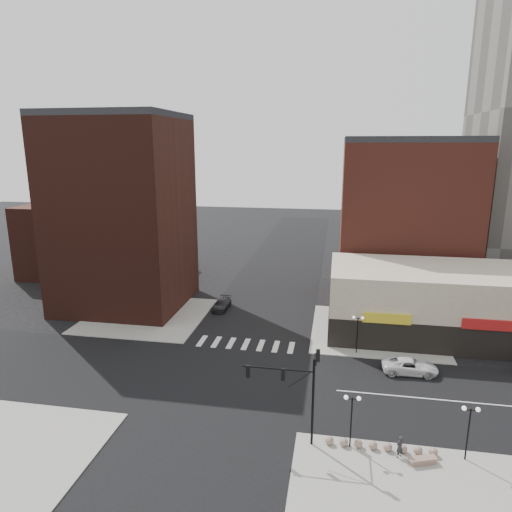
# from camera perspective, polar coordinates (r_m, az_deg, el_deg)

# --- Properties ---
(ground) EXTENTS (240.00, 240.00, 0.00)m
(ground) POSITION_cam_1_polar(r_m,az_deg,el_deg) (44.86, -3.30, -15.31)
(ground) COLOR black
(ground) RESTS_ON ground
(road_ew) EXTENTS (200.00, 14.00, 0.02)m
(road_ew) POSITION_cam_1_polar(r_m,az_deg,el_deg) (44.86, -3.30, -15.30)
(road_ew) COLOR black
(road_ew) RESTS_ON ground
(road_ns) EXTENTS (14.00, 200.00, 0.02)m
(road_ns) POSITION_cam_1_polar(r_m,az_deg,el_deg) (44.86, -3.30, -15.30)
(road_ns) COLOR black
(road_ns) RESTS_ON ground
(sidewalk_nw) EXTENTS (15.00, 15.00, 0.12)m
(sidewalk_nw) POSITION_cam_1_polar(r_m,az_deg,el_deg) (61.69, -13.43, -7.24)
(sidewalk_nw) COLOR gray
(sidewalk_nw) RESTS_ON ground
(sidewalk_ne) EXTENTS (15.00, 15.00, 0.12)m
(sidewalk_ne) POSITION_cam_1_polar(r_m,az_deg,el_deg) (57.13, 14.72, -9.05)
(sidewalk_ne) COLOR gray
(sidewalk_ne) RESTS_ON ground
(building_nw) EXTENTS (16.00, 15.00, 25.00)m
(building_nw) POSITION_cam_1_polar(r_m,az_deg,el_deg) (63.96, -16.35, 4.88)
(building_nw) COLOR #3B1912
(building_nw) RESTS_ON ground
(building_nw_low) EXTENTS (20.00, 18.00, 12.00)m
(building_nw_low) POSITION_cam_1_polar(r_m,az_deg,el_deg) (84.58, -19.35, 2.25)
(building_nw_low) COLOR #3B1912
(building_nw_low) RESTS_ON ground
(building_ne_midrise) EXTENTS (18.00, 15.00, 22.00)m
(building_ne_midrise) POSITION_cam_1_polar(r_m,az_deg,el_deg) (69.11, 18.09, 4.12)
(building_ne_midrise) COLOR maroon
(building_ne_midrise) RESTS_ON ground
(building_ne_row) EXTENTS (24.20, 12.20, 8.00)m
(building_ne_row) POSITION_cam_1_polar(r_m,az_deg,el_deg) (57.41, 21.39, -6.00)
(building_ne_row) COLOR beige
(building_ne_row) RESTS_ON ground
(traffic_signal) EXTENTS (5.59, 3.09, 7.77)m
(traffic_signal) POSITION_cam_1_polar(r_m,az_deg,el_deg) (34.68, 5.58, -15.33)
(traffic_signal) COLOR black
(traffic_signal) RESTS_ON ground
(street_lamp_se_a) EXTENTS (1.22, 0.32, 4.16)m
(street_lamp_se_a) POSITION_cam_1_polar(r_m,az_deg,el_deg) (35.36, 11.90, -18.11)
(street_lamp_se_a) COLOR black
(street_lamp_se_a) RESTS_ON sidewalk_se
(street_lamp_se_b) EXTENTS (1.22, 0.32, 4.16)m
(street_lamp_se_b) POSITION_cam_1_polar(r_m,az_deg,el_deg) (36.62, 25.16, -18.02)
(street_lamp_se_b) COLOR black
(street_lamp_se_b) RESTS_ON sidewalk_se
(street_lamp_ne) EXTENTS (1.22, 0.32, 4.16)m
(street_lamp_ne) POSITION_cam_1_polar(r_m,az_deg,el_deg) (49.73, 12.60, -8.41)
(street_lamp_ne) COLOR black
(street_lamp_ne) RESTS_ON sidewalk_ne
(bollard_row) EXTENTS (7.98, 0.63, 0.63)m
(bollard_row) POSITION_cam_1_polar(r_m,az_deg,el_deg) (37.10, 15.28, -21.93)
(bollard_row) COLOR #876C5D
(bollard_row) RESTS_ON sidewalk_se
(white_suv) EXTENTS (5.39, 2.65, 1.47)m
(white_suv) POSITION_cam_1_polar(r_m,az_deg,el_deg) (48.21, 18.68, -12.90)
(white_suv) COLOR white
(white_suv) RESTS_ON ground
(dark_sedan_north) EXTENTS (1.99, 4.61, 1.32)m
(dark_sedan_north) POSITION_cam_1_polar(r_m,az_deg,el_deg) (62.42, -4.30, -6.04)
(dark_sedan_north) COLOR black
(dark_sedan_north) RESTS_ON ground
(pedestrian) EXTENTS (0.73, 0.71, 1.68)m
(pedestrian) POSITION_cam_1_polar(r_m,az_deg,el_deg) (36.47, 17.51, -21.79)
(pedestrian) COLOR #27252A
(pedestrian) RESTS_ON sidewalk_se
(stone_bench) EXTENTS (2.08, 1.25, 0.46)m
(stone_bench) POSITION_cam_1_polar(r_m,az_deg,el_deg) (36.73, 20.11, -22.87)
(stone_bench) COLOR #886D5E
(stone_bench) RESTS_ON sidewalk_se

